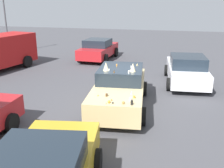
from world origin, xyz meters
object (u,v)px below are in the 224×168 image
at_px(parked_sedan_row_back_center, 186,70).
at_px(art_car_decorated, 120,88).
at_px(lot_lamp_post, 5,13).
at_px(parked_sedan_behind_left, 98,49).

bearing_deg(parked_sedan_row_back_center, art_car_decorated, 140.04).
height_order(art_car_decorated, lot_lamp_post, lot_lamp_post).
bearing_deg(parked_sedan_behind_left, parked_sedan_row_back_center, -125.87).
height_order(parked_sedan_row_back_center, lot_lamp_post, lot_lamp_post).
distance_m(art_car_decorated, lot_lamp_post, 14.30).
relative_size(parked_sedan_behind_left, lot_lamp_post, 0.83).
relative_size(parked_sedan_behind_left, parked_sedan_row_back_center, 0.99).
bearing_deg(lot_lamp_post, parked_sedan_behind_left, -93.44).
height_order(parked_sedan_behind_left, lot_lamp_post, lot_lamp_post).
relative_size(parked_sedan_row_back_center, lot_lamp_post, 0.83).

